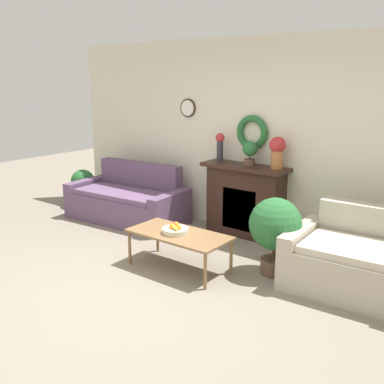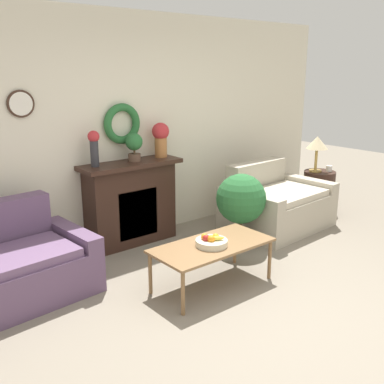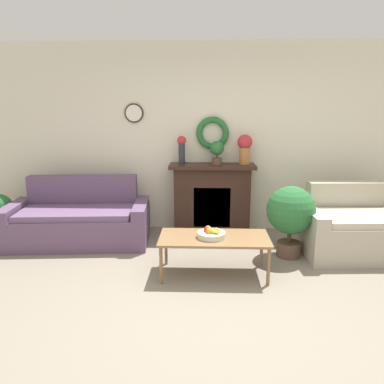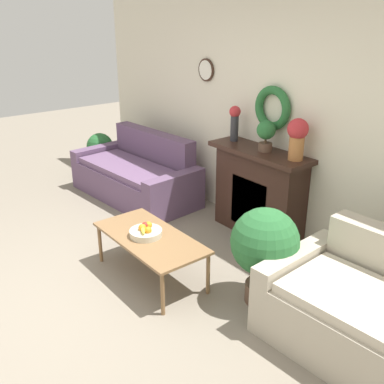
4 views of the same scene
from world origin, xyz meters
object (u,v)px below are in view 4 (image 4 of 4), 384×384
object	(u,v)px
fruit_bowl	(146,232)
vase_on_mantel_left	(235,121)
vase_on_mantel_right	(297,136)
potted_plant_floor_by_loveseat	(265,246)
potted_plant_on_mantel	(266,133)
loveseat_right	(362,311)
coffee_table	(150,240)
couch_left	(137,176)
fireplace	(259,192)
potted_plant_floor_by_couch	(100,149)

from	to	relation	value
fruit_bowl	vase_on_mantel_left	distance (m)	1.72
vase_on_mantel_right	potted_plant_floor_by_loveseat	world-z (taller)	vase_on_mantel_right
fruit_bowl	vase_on_mantel_left	world-z (taller)	vase_on_mantel_left
potted_plant_on_mantel	loveseat_right	bearing A→B (deg)	-22.55
coffee_table	vase_on_mantel_right	bearing A→B (deg)	72.84
vase_on_mantel_left	potted_plant_floor_by_loveseat	distance (m)	1.78
vase_on_mantel_right	potted_plant_floor_by_loveseat	distance (m)	1.24
couch_left	potted_plant_on_mantel	size ratio (longest dim) A/B	5.80
fruit_bowl	vase_on_mantel_left	xyz separation A→B (m)	(-0.41, 1.48, 0.76)
coffee_table	vase_on_mantel_left	size ratio (longest dim) A/B	2.97
loveseat_right	potted_plant_on_mantel	bearing A→B (deg)	154.23
vase_on_mantel_right	potted_plant_floor_by_loveseat	bearing A→B (deg)	-62.24
couch_left	vase_on_mantel_left	size ratio (longest dim) A/B	4.79
coffee_table	vase_on_mantel_right	world-z (taller)	vase_on_mantel_right
vase_on_mantel_right	potted_plant_on_mantel	size ratio (longest dim) A/B	1.27
fireplace	loveseat_right	bearing A→B (deg)	-22.23
fireplace	vase_on_mantel_right	bearing A→B (deg)	0.71
loveseat_right	potted_plant_on_mantel	distance (m)	2.07
couch_left	potted_plant_on_mantel	world-z (taller)	potted_plant_on_mantel
loveseat_right	vase_on_mantel_left	xyz separation A→B (m)	(-2.22, 0.73, 0.93)
vase_on_mantel_left	coffee_table	bearing A→B (deg)	-73.22
fireplace	potted_plant_on_mantel	size ratio (longest dim) A/B	3.70
loveseat_right	vase_on_mantel_right	world-z (taller)	vase_on_mantel_right
coffee_table	potted_plant_on_mantel	xyz separation A→B (m)	(0.06, 1.44, 0.80)
loveseat_right	coffee_table	size ratio (longest dim) A/B	1.17
fireplace	fruit_bowl	distance (m)	1.48
vase_on_mantel_left	potted_plant_on_mantel	world-z (taller)	vase_on_mantel_left
vase_on_mantel_right	potted_plant_on_mantel	world-z (taller)	vase_on_mantel_right
fruit_bowl	potted_plant_floor_by_couch	distance (m)	3.10
fireplace	loveseat_right	size ratio (longest dim) A/B	0.88
fireplace	potted_plant_floor_by_loveseat	bearing A→B (deg)	-44.15
vase_on_mantel_right	potted_plant_floor_by_loveseat	size ratio (longest dim) A/B	0.47
couch_left	loveseat_right	size ratio (longest dim) A/B	1.37
vase_on_mantel_right	vase_on_mantel_left	bearing A→B (deg)	-180.00
couch_left	potted_plant_floor_by_loveseat	size ratio (longest dim) A/B	2.16
loveseat_right	vase_on_mantel_right	distance (m)	1.79
vase_on_mantel_left	vase_on_mantel_right	size ratio (longest dim) A/B	0.95
couch_left	potted_plant_floor_by_loveseat	bearing A→B (deg)	-13.23
fireplace	coffee_table	distance (m)	1.46
fireplace	vase_on_mantel_left	distance (m)	0.85
fruit_bowl	vase_on_mantel_right	world-z (taller)	vase_on_mantel_right
coffee_table	potted_plant_floor_by_loveseat	xyz separation A→B (m)	(0.93, 0.54, 0.16)
coffee_table	vase_on_mantel_left	world-z (taller)	vase_on_mantel_left
potted_plant_on_mantel	potted_plant_floor_by_loveseat	world-z (taller)	potted_plant_on_mantel
couch_left	fruit_bowl	world-z (taller)	couch_left
fireplace	fruit_bowl	world-z (taller)	fireplace
fruit_bowl	potted_plant_floor_by_couch	xyz separation A→B (m)	(-2.91, 1.04, -0.08)
vase_on_mantel_left	fireplace	bearing A→B (deg)	-0.75
couch_left	potted_plant_floor_by_couch	size ratio (longest dim) A/B	2.97
loveseat_right	vase_on_mantel_left	bearing A→B (deg)	158.47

